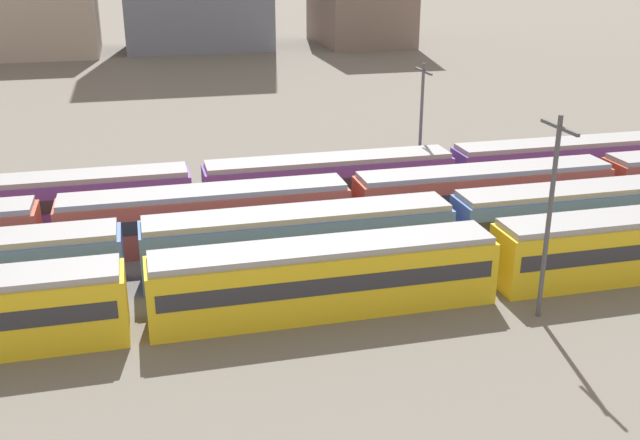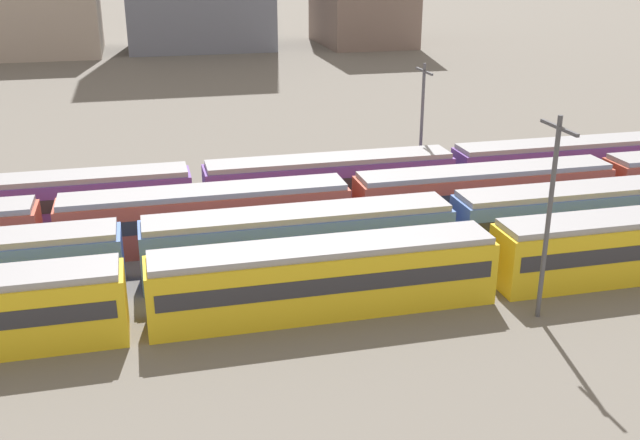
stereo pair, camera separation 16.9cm
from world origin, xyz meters
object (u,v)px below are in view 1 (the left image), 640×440
object	(u,v)px
catenary_pole_0	(550,210)
catenary_pole_1	(421,119)
train_track_3	(197,192)
train_track_1	(451,226)
train_track_2	(351,205)
train_track_0	(493,259)

from	to	relation	value
catenary_pole_0	catenary_pole_1	distance (m)	22.22
catenary_pole_0	train_track_3	bearing A→B (deg)	129.63
train_track_1	train_track_3	world-z (taller)	same
train_track_3	catenary_pole_1	bearing A→B (deg)	10.54
train_track_3	catenary_pole_1	world-z (taller)	catenary_pole_1
train_track_1	train_track_2	bearing A→B (deg)	132.85
train_track_3	catenary_pole_0	xyz separation A→B (m)	(15.61, -18.85, 3.91)
train_track_3	catenary_pole_0	size ratio (longest dim) A/B	7.10
train_track_0	train_track_3	world-z (taller)	same
train_track_0	train_track_2	bearing A→B (deg)	115.63
train_track_3	catenary_pole_0	distance (m)	24.79
train_track_2	catenary_pole_1	world-z (taller)	catenary_pole_1
train_track_2	catenary_pole_0	size ratio (longest dim) A/B	10.70
train_track_0	catenary_pole_0	bearing A→B (deg)	-71.72
train_track_2	catenary_pole_0	bearing A→B (deg)	-66.05
train_track_1	train_track_2	world-z (taller)	same
train_track_3	train_track_2	bearing A→B (deg)	-28.58
train_track_1	catenary_pole_0	size ratio (longest dim) A/B	10.70
train_track_1	catenary_pole_1	bearing A→B (deg)	76.81
train_track_3	train_track_0	bearing A→B (deg)	-47.02
train_track_0	catenary_pole_0	size ratio (longest dim) A/B	10.70
train_track_2	train_track_3	distance (m)	10.87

